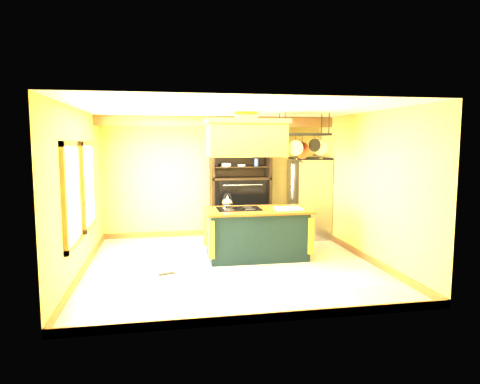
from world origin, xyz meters
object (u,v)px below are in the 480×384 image
object	(u,v)px
kitchen_island	(256,233)
refrigerator	(309,200)
hutch	(240,197)
range_hood	(246,137)
pot_rack	(304,140)

from	to	relation	value
kitchen_island	refrigerator	world-z (taller)	refrigerator
kitchen_island	hutch	bearing A→B (deg)	89.70
range_hood	refrigerator	distance (m)	2.69
refrigerator	pot_rack	bearing A→B (deg)	-113.49
hutch	kitchen_island	bearing A→B (deg)	-90.68
refrigerator	range_hood	bearing A→B (deg)	-139.41
pot_rack	range_hood	bearing A→B (deg)	-179.45
range_hood	hutch	world-z (taller)	range_hood
pot_rack	hutch	distance (m)	2.40
pot_rack	refrigerator	bearing A→B (deg)	66.51
range_hood	refrigerator	bearing A→B (deg)	40.59
range_hood	pot_rack	world-z (taller)	same
range_hood	kitchen_island	bearing A→B (deg)	0.21
range_hood	hutch	distance (m)	2.29
refrigerator	hutch	xyz separation A→B (m)	(-1.53, 0.34, 0.05)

